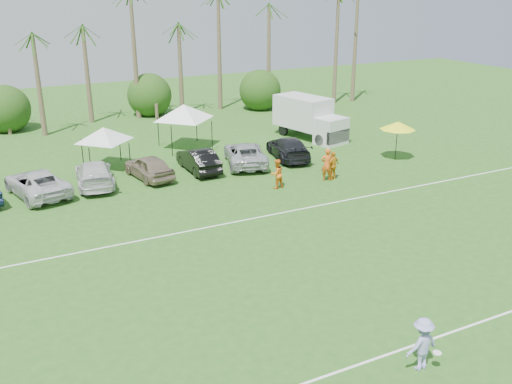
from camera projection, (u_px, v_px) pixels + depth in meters
name	position (u px, v px, depth m)	size (l,w,h in m)	color
field_lines	(245.00, 286.00, 22.28)	(80.00, 12.10, 0.01)	white
palm_tree_4	(24.00, 35.00, 43.14)	(2.40, 2.40, 8.90)	brown
palm_tree_5	(77.00, 22.00, 44.54)	(2.40, 2.40, 9.90)	brown
palm_tree_6	(126.00, 9.00, 45.95)	(2.40, 2.40, 10.90)	brown
palm_tree_8	(228.00, 28.00, 50.37)	(2.40, 2.40, 8.90)	brown
palm_tree_9	(278.00, 16.00, 52.20)	(2.40, 2.40, 9.90)	brown
palm_tree_10	(324.00, 6.00, 54.03)	(2.40, 2.40, 10.90)	brown
bush_tree_1	(6.00, 109.00, 45.08)	(4.00, 4.00, 4.00)	brown
bush_tree_2	(152.00, 97.00, 50.18)	(4.00, 4.00, 4.00)	brown
bush_tree_3	(254.00, 88.00, 54.43)	(4.00, 4.00, 4.00)	brown
sideline_player_a	(327.00, 165.00, 34.00)	(0.73, 0.48, 2.00)	#DF5918
sideline_player_b	(277.00, 174.00, 32.75)	(0.84, 0.66, 1.73)	orange
sideline_player_c	(333.00, 166.00, 34.23)	(1.02, 0.43, 1.75)	orange
box_truck	(310.00, 117.00, 43.23)	(3.59, 6.36, 3.09)	silver
canopy_tent_left	(103.00, 127.00, 35.80)	(3.84, 3.84, 3.11)	black
canopy_tent_right	(183.00, 104.00, 40.05)	(4.57, 4.57, 3.71)	black
market_umbrella	(398.00, 126.00, 37.63)	(2.34, 2.34, 2.61)	black
frisbee_player	(422.00, 344.00, 17.24)	(1.15, 0.77, 1.75)	#9B9CDC
parked_car_2	(37.00, 183.00, 31.66)	(2.40, 5.21, 1.45)	silver
parked_car_3	(94.00, 173.00, 33.28)	(2.03, 4.99, 1.45)	silver
parked_car_4	(149.00, 167.00, 34.46)	(1.71, 4.25, 1.45)	gray
parked_car_5	(198.00, 160.00, 35.84)	(1.53, 4.39, 1.45)	black
parked_car_6	(245.00, 154.00, 37.12)	(2.40, 5.21, 1.45)	#AFB1B5
parked_car_7	(288.00, 148.00, 38.48)	(2.03, 4.99, 1.45)	black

